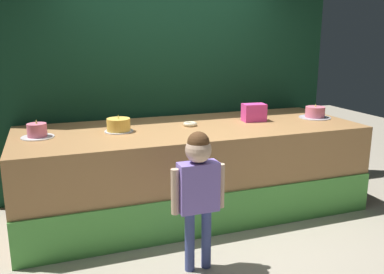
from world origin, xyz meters
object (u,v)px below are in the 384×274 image
Objects in this scene: cake_left at (37,131)px; donut at (190,124)px; cake_right at (315,113)px; cake_center at (119,125)px; child_figure at (198,183)px; pink_box at (254,113)px.

donut is at bearing 0.08° from cake_left.
cake_right reaches higher than donut.
donut is 0.76m from cake_center.
cake_left is at bearing 178.66° from cake_right.
cake_left reaches higher than cake_right.
child_figure reaches higher than pink_box.
cake_center is (0.75, -0.01, 0.01)m from cake_left.
cake_center is 0.79× the size of cake_right.
cake_right is (0.75, -0.08, -0.04)m from pink_box.
donut is 0.48× the size of cake_left.
child_figure is 1.26m from cake_center.
pink_box is at bearing 0.18° from cake_left.
donut is 0.41× the size of cake_right.
cake_center is at bearing -179.29° from pink_box.
cake_center is at bearing 108.80° from child_figure.
pink_box is 1.71× the size of donut.
cake_center is (-0.75, -0.01, 0.04)m from donut.
cake_center is (-0.40, 1.17, 0.25)m from child_figure.
pink_box is 1.51m from cake_center.
donut is (-0.75, -0.00, -0.08)m from pink_box.
cake_right is at bearing -1.34° from cake_left.
donut is 1.51m from cake_right.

